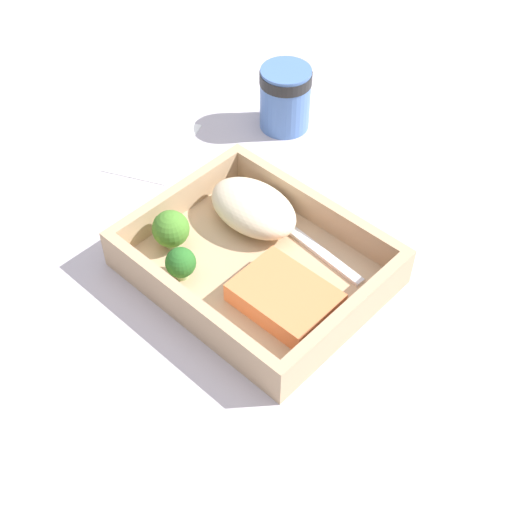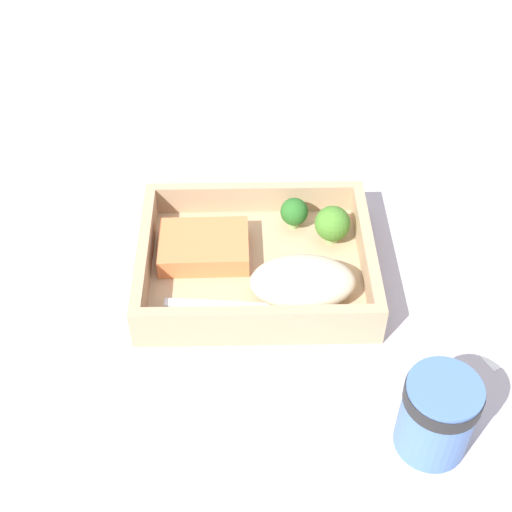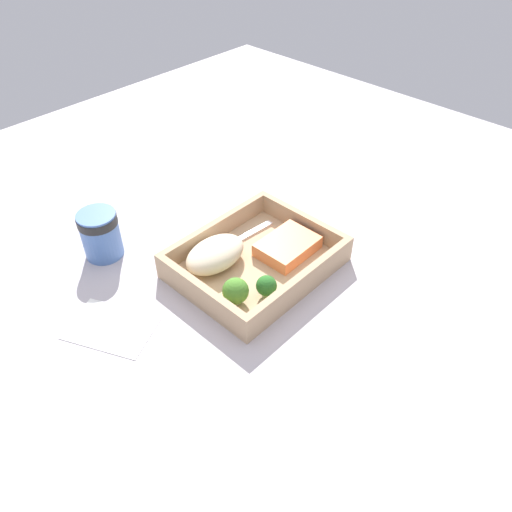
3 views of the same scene
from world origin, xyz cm
name	(u,v)px [view 1 (image 1 of 3)]	position (x,y,z in cm)	size (l,w,h in cm)	color
ground_plane	(256,279)	(0.00, 0.00, -1.00)	(160.00, 160.00, 2.00)	#B7AFB6
takeout_tray	(256,269)	(0.00, 0.00, 0.60)	(25.55, 20.61, 1.20)	tan
tray_rim	(256,254)	(0.00, 0.00, 3.00)	(25.55, 20.61, 3.61)	tan
salmon_fillet	(285,297)	(-5.79, 1.91, 2.38)	(9.96, 7.41, 2.36)	#EB7C46
mashed_potatoes	(253,208)	(4.81, -4.64, 3.35)	(11.06, 7.17, 4.30)	beige
broccoli_floret_1	(181,263)	(4.54, 6.48, 3.35)	(3.24, 3.24, 3.85)	#89A363
broccoli_floret_2	(171,229)	(8.72, 4.05, 3.61)	(4.06, 4.06, 4.53)	#88A463
fork	(301,237)	(-0.80, -6.34, 1.42)	(15.88, 3.01, 0.44)	silver
paper_cup	(285,95)	(15.30, -21.64, 4.72)	(6.66, 6.66, 8.46)	#4B72B6
receipt_slip	(153,147)	(24.36, -6.54, 0.12)	(8.50, 12.54, 0.24)	white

